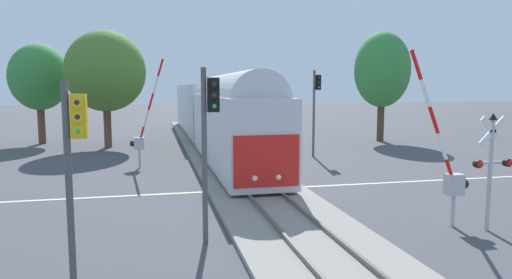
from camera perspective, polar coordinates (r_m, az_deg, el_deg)
name	(u,v)px	position (r m, az deg, el deg)	size (l,w,h in m)	color
ground_plane	(254,189)	(21.05, -0.20, -6.28)	(220.00, 220.00, 0.00)	#47474C
road_centre_stripe	(254,189)	(21.05, -0.20, -6.27)	(44.00, 0.20, 0.01)	beige
railway_track	(254,187)	(21.03, -0.20, -6.03)	(4.40, 80.00, 0.32)	gray
commuter_train	(210,111)	(36.72, -5.76, 3.55)	(3.04, 40.29, 5.16)	silver
crossing_gate_near	(451,171)	(16.47, 23.23, -3.61)	(2.35, 0.40, 5.88)	#B7B7BC
crossing_signal_mast	(491,160)	(16.50, 27.45, -2.26)	(1.36, 0.44, 3.86)	#B2B2B7
crossing_gate_far	(141,134)	(27.13, -14.21, 0.71)	(2.05, 0.40, 6.33)	#B7B7BC
traffic_signal_near_left	(74,151)	(11.03, -21.88, -1.39)	(0.53, 0.38, 4.83)	#4C4C51
traffic_signal_far_side	(316,99)	(30.76, 7.53, 5.03)	(0.53, 0.38, 5.82)	#4C4C51
traffic_signal_median	(209,127)	(13.37, -5.93, 1.59)	(0.53, 0.38, 5.26)	#4C4C51
pine_left_background	(39,77)	(41.77, -25.58, 7.03)	(4.74, 4.74, 8.25)	brown
maple_right_background	(382,70)	(41.12, 15.55, 8.39)	(4.78, 4.78, 9.45)	#4C3828
oak_behind_train	(106,71)	(37.23, -18.36, 8.12)	(6.09, 6.09, 9.04)	brown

